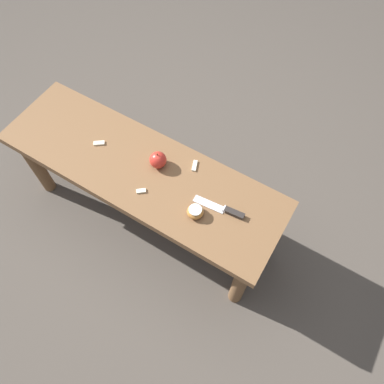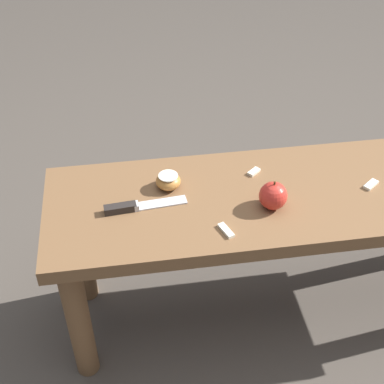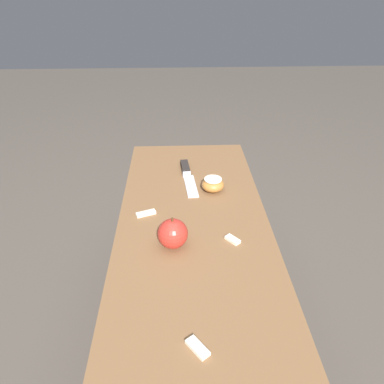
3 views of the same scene
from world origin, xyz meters
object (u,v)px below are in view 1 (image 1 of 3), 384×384
object	(u,v)px
wooden_bench	(142,178)
apple_cut	(195,212)
apple_whole	(158,160)
knife	(227,210)

from	to	relation	value
wooden_bench	apple_cut	world-z (taller)	apple_cut
apple_whole	apple_cut	distance (m)	0.28
knife	apple_cut	bearing A→B (deg)	32.36
wooden_bench	apple_whole	bearing A→B (deg)	-138.49
apple_whole	knife	bearing A→B (deg)	173.14
wooden_bench	apple_whole	size ratio (longest dim) A/B	15.77
wooden_bench	apple_cut	xyz separation A→B (m)	(-0.31, 0.06, 0.10)
knife	apple_whole	world-z (taller)	apple_whole
apple_whole	apple_cut	size ratio (longest dim) A/B	1.22
knife	apple_whole	xyz separation A→B (m)	(0.35, -0.04, 0.03)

